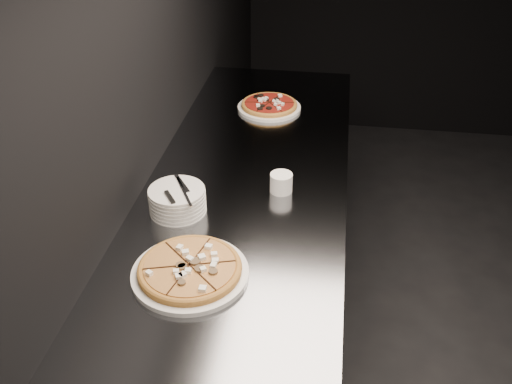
# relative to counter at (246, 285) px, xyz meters

# --- Properties ---
(wall_left) EXTENTS (0.02, 5.00, 2.80)m
(wall_left) POSITION_rel_counter_xyz_m (-0.37, 0.00, 0.94)
(wall_left) COLOR black
(wall_left) RESTS_ON floor
(counter) EXTENTS (0.74, 2.44, 0.92)m
(counter) POSITION_rel_counter_xyz_m (0.00, 0.00, 0.00)
(counter) COLOR slate
(counter) RESTS_ON floor
(pizza_mushroom) EXTENTS (0.38, 0.38, 0.04)m
(pizza_mushroom) POSITION_rel_counter_xyz_m (-0.08, -0.48, 0.48)
(pizza_mushroom) COLOR silver
(pizza_mushroom) RESTS_ON counter
(pizza_tomato) EXTENTS (0.29, 0.29, 0.03)m
(pizza_tomato) POSITION_rel_counter_xyz_m (-0.00, 0.72, 0.48)
(pizza_tomato) COLOR silver
(pizza_tomato) RESTS_ON counter
(plate_stack) EXTENTS (0.19, 0.19, 0.09)m
(plate_stack) POSITION_rel_counter_xyz_m (-0.20, -0.16, 0.50)
(plate_stack) COLOR silver
(plate_stack) RESTS_ON counter
(cutlery) EXTENTS (0.10, 0.20, 0.01)m
(cutlery) POSITION_rel_counter_xyz_m (-0.20, -0.17, 0.55)
(cutlery) COLOR silver
(cutlery) RESTS_ON plate_stack
(ramekin) EXTENTS (0.08, 0.08, 0.07)m
(ramekin) POSITION_rel_counter_xyz_m (0.13, 0.02, 0.50)
(ramekin) COLOR white
(ramekin) RESTS_ON counter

